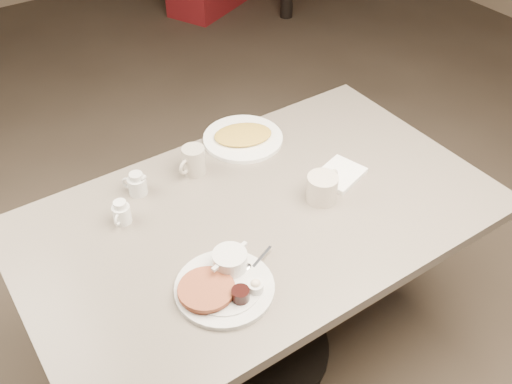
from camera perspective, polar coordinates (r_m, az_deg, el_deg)
room at (r=1.45m, az=0.46°, el=17.16°), size 7.04×8.04×2.84m
diner_table at (r=1.93m, az=0.33°, el=-5.71°), size 1.50×0.90×0.75m
main_plate at (r=1.59m, az=-3.27°, el=-8.91°), size 0.36×0.34×0.07m
coffee_mug_near at (r=1.84m, az=6.67°, el=0.48°), size 0.15×0.13×0.09m
napkin at (r=1.96m, az=8.34°, el=1.75°), size 0.19×0.17×0.02m
coffee_mug_far at (r=1.94m, az=-6.25°, el=3.10°), size 0.12×0.10×0.10m
creamer_left at (r=1.80m, az=-13.26°, el=-2.03°), size 0.08×0.07×0.08m
creamer_right at (r=1.90m, az=-11.78°, el=0.77°), size 0.08×0.08×0.08m
hash_plate at (r=2.11m, az=-1.31°, el=5.49°), size 0.38×0.38×0.04m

